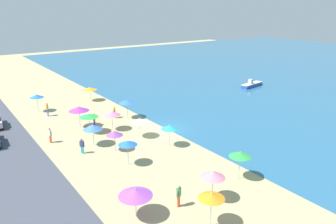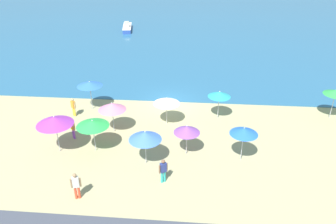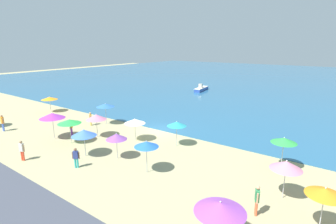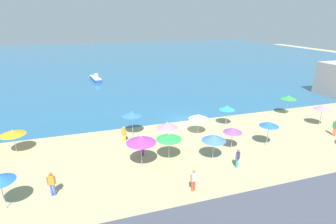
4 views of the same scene
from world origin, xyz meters
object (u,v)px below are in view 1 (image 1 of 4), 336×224
at_px(beach_umbrella_6, 170,127).
at_px(bather_1, 94,119).
at_px(beach_umbrella_14, 90,89).
at_px(beach_umbrella_7, 93,127).
at_px(beach_umbrella_0, 135,193).
at_px(bather_3, 179,194).
at_px(beach_umbrella_11, 112,113).
at_px(bather_0, 50,134).
at_px(beach_umbrella_2, 79,109).
at_px(beach_umbrella_4, 212,196).
at_px(beach_umbrella_12, 127,102).
at_px(beach_umbrella_13, 114,133).
at_px(bather_5, 47,109).
at_px(beach_umbrella_3, 37,96).
at_px(beach_umbrella_5, 213,174).
at_px(skiff_nearshore, 252,85).
at_px(beach_umbrella_1, 89,115).
at_px(beach_umbrella_9, 240,155).
at_px(beach_umbrella_8, 140,120).
at_px(bather_2, 82,145).
at_px(beach_umbrella_10, 128,143).

height_order(beach_umbrella_6, bather_1, beach_umbrella_6).
bearing_deg(beach_umbrella_14, beach_umbrella_7, -21.66).
bearing_deg(beach_umbrella_0, bather_3, 77.30).
height_order(beach_umbrella_11, bather_0, beach_umbrella_11).
bearing_deg(beach_umbrella_14, beach_umbrella_0, -17.05).
height_order(beach_umbrella_2, bather_1, beach_umbrella_2).
xyz_separation_m(beach_umbrella_4, beach_umbrella_12, (-22.92, 6.24, 0.01)).
bearing_deg(beach_umbrella_13, beach_umbrella_14, 164.41).
relative_size(beach_umbrella_11, bather_5, 1.33).
xyz_separation_m(beach_umbrella_3, beach_umbrella_12, (9.84, 8.85, 0.04)).
xyz_separation_m(beach_umbrella_2, beach_umbrella_5, (21.10, 2.34, -0.19)).
xyz_separation_m(beach_umbrella_6, skiff_nearshore, (-12.90, 27.92, -1.68)).
xyz_separation_m(bather_0, bather_1, (-2.32, 6.09, -0.07)).
relative_size(beach_umbrella_12, bather_5, 1.39).
relative_size(beach_umbrella_2, bather_3, 1.52).
bearing_deg(beach_umbrella_0, beach_umbrella_7, 168.88).
distance_m(bather_5, skiff_nearshore, 35.84).
bearing_deg(bather_1, beach_umbrella_1, -35.53).
bearing_deg(beach_umbrella_1, beach_umbrella_9, 19.27).
bearing_deg(beach_umbrella_9, bather_0, -147.97).
bearing_deg(beach_umbrella_8, beach_umbrella_14, 175.55).
bearing_deg(bather_2, beach_umbrella_2, 160.46).
xyz_separation_m(beach_umbrella_2, beach_umbrella_8, (6.95, 4.37, -0.40)).
relative_size(beach_umbrella_7, beach_umbrella_9, 0.94).
relative_size(beach_umbrella_8, skiff_nearshore, 0.39).
bearing_deg(beach_umbrella_1, beach_umbrella_7, -16.54).
xyz_separation_m(beach_umbrella_2, bather_0, (2.74, -4.40, -1.42)).
distance_m(beach_umbrella_1, bather_5, 9.41).
height_order(beach_umbrella_13, bather_5, beach_umbrella_13).
distance_m(bather_2, bather_3, 13.15).
bearing_deg(bather_1, beach_umbrella_5, 1.80).
relative_size(beach_umbrella_4, beach_umbrella_11, 1.04).
distance_m(beach_umbrella_8, beach_umbrella_14, 17.43).
relative_size(beach_umbrella_1, bather_1, 1.51).
xyz_separation_m(beach_umbrella_12, bather_0, (2.35, -10.79, -1.33)).
bearing_deg(bather_2, beach_umbrella_4, 9.80).
xyz_separation_m(beach_umbrella_10, beach_umbrella_13, (-3.58, 0.43, -0.30)).
bearing_deg(beach_umbrella_14, bather_2, -25.11).
xyz_separation_m(beach_umbrella_12, beach_umbrella_13, (8.22, -5.97, -0.39)).
xyz_separation_m(beach_umbrella_5, beach_umbrella_6, (-10.12, 3.30, -0.07)).
relative_size(bather_0, bather_3, 0.96).
xyz_separation_m(beach_umbrella_0, beach_umbrella_14, (-30.02, 9.21, -0.01)).
distance_m(beach_umbrella_4, beach_umbrella_11, 20.40).
distance_m(beach_umbrella_5, beach_umbrella_7, 15.36).
bearing_deg(beach_umbrella_12, beach_umbrella_2, -93.56).
bearing_deg(beach_umbrella_11, beach_umbrella_8, 21.52).
xyz_separation_m(beach_umbrella_8, bather_1, (-6.53, -2.69, -1.09)).
bearing_deg(beach_umbrella_12, beach_umbrella_4, -15.23).
xyz_separation_m(bather_0, bather_2, (4.62, 1.79, -0.06)).
height_order(beach_umbrella_1, bather_3, beach_umbrella_1).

